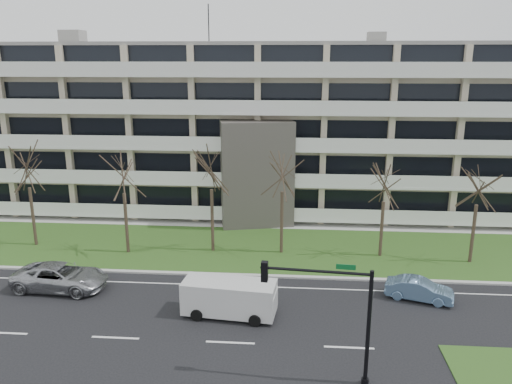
# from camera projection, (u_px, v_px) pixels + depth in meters

# --- Properties ---
(ground) EXTENTS (160.00, 160.00, 0.00)m
(ground) POSITION_uv_depth(u_px,v_px,m) (230.00, 343.00, 25.40)
(ground) COLOR black
(ground) RESTS_ON ground
(grass_verge) EXTENTS (90.00, 10.00, 0.06)m
(grass_verge) POSITION_uv_depth(u_px,v_px,m) (252.00, 248.00, 37.90)
(grass_verge) COLOR #2F551C
(grass_verge) RESTS_ON ground
(curb) EXTENTS (90.00, 0.35, 0.12)m
(curb) POSITION_uv_depth(u_px,v_px,m) (245.00, 275.00, 33.08)
(curb) COLOR #B2B2AD
(curb) RESTS_ON ground
(sidewalk) EXTENTS (90.00, 2.00, 0.08)m
(sidewalk) POSITION_uv_depth(u_px,v_px,m) (257.00, 224.00, 43.19)
(sidewalk) COLOR #B2B2AD
(sidewalk) RESTS_ON ground
(lane_edge_line) EXTENTS (90.00, 0.12, 0.01)m
(lane_edge_line) POSITION_uv_depth(u_px,v_px,m) (243.00, 286.00, 31.65)
(lane_edge_line) COLOR white
(lane_edge_line) RESTS_ON ground
(apartment_building) EXTENTS (60.50, 15.10, 18.75)m
(apartment_building) POSITION_uv_depth(u_px,v_px,m) (262.00, 127.00, 47.77)
(apartment_building) COLOR #C4B298
(apartment_building) RESTS_ON ground
(silver_pickup) EXTENTS (5.96, 3.05, 1.61)m
(silver_pickup) POSITION_uv_depth(u_px,v_px,m) (60.00, 277.00, 31.10)
(silver_pickup) COLOR #A2A3A9
(silver_pickup) RESTS_ON ground
(blue_sedan) EXTENTS (4.16, 2.48, 1.30)m
(blue_sedan) POSITION_uv_depth(u_px,v_px,m) (419.00, 289.00, 29.77)
(blue_sedan) COLOR #729BC7
(blue_sedan) RESTS_ON ground
(white_van) EXTENTS (5.37, 2.56, 2.01)m
(white_van) POSITION_uv_depth(u_px,v_px,m) (231.00, 295.00, 27.83)
(white_van) COLOR silver
(white_van) RESTS_ON ground
(traffic_signal) EXTENTS (4.88, 0.72, 5.66)m
(traffic_signal) POSITION_uv_depth(u_px,v_px,m) (332.00, 307.00, 21.51)
(traffic_signal) COLOR black
(traffic_signal) RESTS_ON ground
(tree_1) EXTENTS (4.10, 4.10, 8.21)m
(tree_1) POSITION_uv_depth(u_px,v_px,m) (27.00, 164.00, 36.88)
(tree_1) COLOR #382B21
(tree_1) RESTS_ON ground
(tree_2) EXTENTS (4.09, 4.09, 8.18)m
(tree_2) POSITION_uv_depth(u_px,v_px,m) (122.00, 169.00, 35.41)
(tree_2) COLOR #382B21
(tree_2) RESTS_ON ground
(tree_3) EXTENTS (4.26, 4.26, 8.53)m
(tree_3) POSITION_uv_depth(u_px,v_px,m) (211.00, 164.00, 35.66)
(tree_3) COLOR #382B21
(tree_3) RESTS_ON ground
(tree_4) EXTENTS (4.20, 4.20, 8.39)m
(tree_4) POSITION_uv_depth(u_px,v_px,m) (282.00, 167.00, 35.33)
(tree_4) COLOR #382B21
(tree_4) RESTS_ON ground
(tree_5) EXTENTS (3.69, 3.69, 7.39)m
(tree_5) POSITION_uv_depth(u_px,v_px,m) (385.00, 180.00, 34.93)
(tree_5) COLOR #382B21
(tree_5) RESTS_ON ground
(tree_6) EXTENTS (3.81, 3.81, 7.61)m
(tree_6) POSITION_uv_depth(u_px,v_px,m) (479.00, 181.00, 33.76)
(tree_6) COLOR #382B21
(tree_6) RESTS_ON ground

